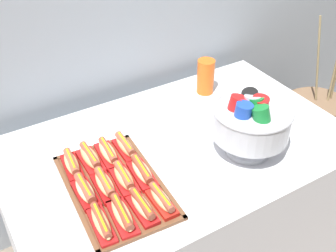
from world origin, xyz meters
TOP-DOWN VIEW (x-y plane):
  - buffet_table at (0.00, 0.00)m, footprint 1.46×0.91m
  - floor_vase at (1.08, 0.16)m, footprint 0.50×0.50m
  - serving_tray at (-0.34, -0.10)m, footprint 0.36×0.55m
  - hot_dog_0 at (-0.46, -0.25)m, footprint 0.07×0.18m
  - hot_dog_1 at (-0.39, -0.26)m, footprint 0.08×0.18m
  - hot_dog_2 at (-0.31, -0.26)m, footprint 0.06×0.16m
  - hot_dog_3 at (-0.24, -0.27)m, footprint 0.06×0.15m
  - hot_dog_4 at (-0.45, -0.09)m, footprint 0.07×0.16m
  - hot_dog_5 at (-0.38, -0.09)m, footprint 0.08×0.17m
  - hot_dog_6 at (-0.30, -0.10)m, footprint 0.08×0.17m
  - hot_dog_7 at (-0.23, -0.10)m, footprint 0.08×0.18m
  - hot_dog_8 at (-0.44, 0.08)m, footprint 0.08×0.17m
  - hot_dog_9 at (-0.37, 0.07)m, footprint 0.07×0.17m
  - hot_dog_10 at (-0.29, 0.07)m, footprint 0.08×0.18m
  - hot_dog_11 at (-0.22, 0.06)m, footprint 0.06×0.17m
  - punch_bowl at (0.22, -0.18)m, footprint 0.32×0.32m
  - cup_stack at (0.34, 0.29)m, footprint 0.09×0.09m

SIDE VIEW (x-z plane):
  - floor_vase at x=1.08m, z-range -0.29..0.84m
  - buffet_table at x=0.00m, z-range 0.02..0.82m
  - serving_tray at x=-0.34m, z-range 0.79..0.81m
  - hot_dog_0 at x=-0.46m, z-range 0.80..0.86m
  - hot_dog_3 at x=-0.24m, z-range 0.80..0.86m
  - hot_dog_10 at x=-0.29m, z-range 0.80..0.86m
  - hot_dog_7 at x=-0.23m, z-range 0.80..0.86m
  - hot_dog_5 at x=-0.38m, z-range 0.80..0.86m
  - hot_dog_8 at x=-0.44m, z-range 0.80..0.86m
  - hot_dog_1 at x=-0.39m, z-range 0.80..0.86m
  - hot_dog_6 at x=-0.30m, z-range 0.80..0.86m
  - hot_dog_4 at x=-0.45m, z-range 0.80..0.86m
  - hot_dog_9 at x=-0.37m, z-range 0.80..0.86m
  - hot_dog_2 at x=-0.31m, z-range 0.80..0.86m
  - hot_dog_11 at x=-0.22m, z-range 0.80..0.87m
  - cup_stack at x=0.34m, z-range 0.80..0.97m
  - punch_bowl at x=0.22m, z-range 0.82..1.09m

